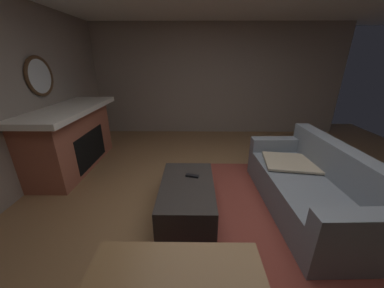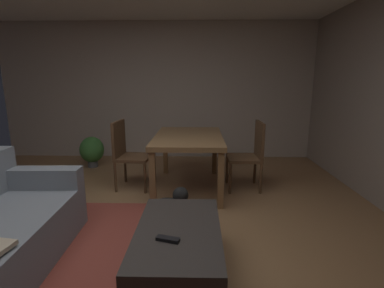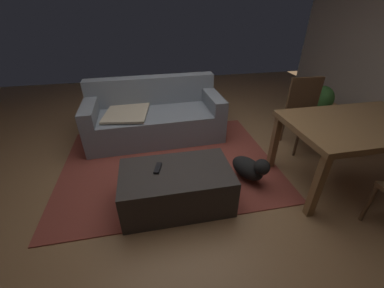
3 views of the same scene
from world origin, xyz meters
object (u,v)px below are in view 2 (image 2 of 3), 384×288
Objects in this scene: dining_chair_south at (251,151)px; potted_plant at (92,150)px; ottoman_coffee_table at (179,253)px; small_dog at (167,206)px; tv_remote at (168,239)px; dining_chair_north at (127,151)px; dining_table at (188,142)px.

potted_plant is at bearing 69.54° from dining_chair_south.
ottoman_coffee_table is 0.86m from small_dog.
small_dog is (0.84, 0.18, -0.02)m from ottoman_coffee_table.
ottoman_coffee_table is 0.28m from tv_remote.
small_dog is (-1.03, -0.66, -0.34)m from dining_chair_north.
potted_plant is at bearing 30.83° from ottoman_coffee_table.
potted_plant is (0.94, 0.85, -0.23)m from dining_chair_north.
ottoman_coffee_table is 0.75× the size of dining_table.
dining_chair_south is (1.87, -0.85, 0.32)m from ottoman_coffee_table.
potted_plant reaches higher than small_dog.
tv_remote is 0.11× the size of dining_table.
dining_chair_north reaches higher than dining_table.
dining_chair_north is at bearing 32.56° from small_dog.
small_dog is (1.01, 0.12, -0.23)m from tv_remote.
dining_table reaches higher than potted_plant.
tv_remote is at bearing -151.45° from potted_plant.
dining_chair_north is (2.04, 0.77, 0.11)m from tv_remote.
small_dog is at bearing 22.72° from tv_remote.
dining_table is 0.85m from dining_chair_north.
dining_table reaches higher than tv_remote.
ottoman_coffee_table is 1.14× the size of dining_chair_south.
dining_chair_north is (1.87, 0.83, 0.32)m from ottoman_coffee_table.
dining_table is at bearing -119.24° from potted_plant.
dining_chair_north is at bearing -137.98° from potted_plant.
dining_chair_south reaches higher than ottoman_coffee_table.
tv_remote is 2.05m from dining_table.
tv_remote is (-0.16, 0.06, 0.21)m from ottoman_coffee_table.
dining_table is at bearing 90.05° from dining_chair_south.
potted_plant is at bearing 42.02° from dining_chair_north.
tv_remote is 2.23m from dining_chair_south.
small_dog is at bearing -147.44° from dining_chair_north.
ottoman_coffee_table is 6.62× the size of tv_remote.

